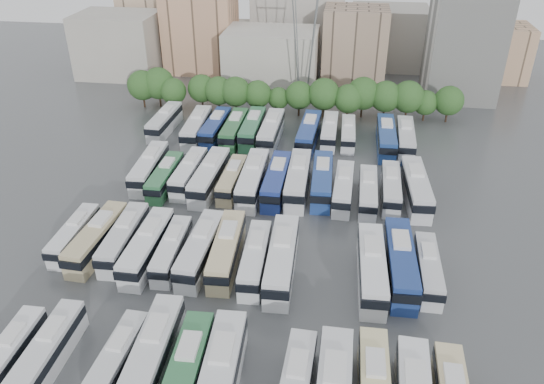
# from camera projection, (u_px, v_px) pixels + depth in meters

# --- Properties ---
(ground) EXTENTS (220.00, 220.00, 0.00)m
(ground) POSITION_uv_depth(u_px,v_px,m) (251.00, 237.00, 68.14)
(ground) COLOR #424447
(ground) RESTS_ON ground
(tree_line) EXTENTS (65.18, 7.51, 8.05)m
(tree_line) POSITION_uv_depth(u_px,v_px,m) (288.00, 93.00, 101.99)
(tree_line) COLOR black
(tree_line) RESTS_ON ground
(city_buildings) EXTENTS (102.00, 35.00, 20.00)m
(city_buildings) POSITION_uv_depth(u_px,v_px,m) (273.00, 36.00, 126.52)
(city_buildings) COLOR #9E998E
(city_buildings) RESTS_ON ground
(apartment_tower) EXTENTS (14.00, 14.00, 26.00)m
(apartment_tower) POSITION_uv_depth(u_px,v_px,m) (466.00, 34.00, 106.97)
(apartment_tower) COLOR silver
(apartment_tower) RESTS_ON ground
(electricity_pylon) EXTENTS (9.00, 6.91, 33.83)m
(electricity_pylon) POSITION_uv_depth(u_px,v_px,m) (306.00, 8.00, 101.23)
(electricity_pylon) COLOR slate
(electricity_pylon) RESTS_ON ground
(bus_r0_s1) EXTENTS (2.46, 10.89, 3.41)m
(bus_r0_s1) POSITION_uv_depth(u_px,v_px,m) (7.00, 357.00, 48.71)
(bus_r0_s1) COLOR white
(bus_r0_s1) RESTS_ON ground
(bus_r0_s2) EXTENTS (2.54, 11.45, 3.59)m
(bus_r0_s2) POSITION_uv_depth(u_px,v_px,m) (48.00, 352.00, 49.08)
(bus_r0_s2) COLOR silver
(bus_r0_s2) RESTS_ON ground
(bus_r0_s4) EXTENTS (2.83, 10.92, 3.40)m
(bus_r0_s4) POSITION_uv_depth(u_px,v_px,m) (116.00, 362.00, 48.21)
(bus_r0_s4) COLOR silver
(bus_r0_s4) RESTS_ON ground
(bus_r0_s5) EXTENTS (3.28, 13.22, 4.12)m
(bus_r0_s5) POSITION_uv_depth(u_px,v_px,m) (152.00, 355.00, 48.40)
(bus_r0_s5) COLOR silver
(bus_r0_s5) RESTS_ON ground
(bus_r0_s6) EXTENTS (3.18, 12.65, 3.94)m
(bus_r0_s6) POSITION_uv_depth(u_px,v_px,m) (186.00, 373.00, 46.74)
(bus_r0_s6) COLOR #307043
(bus_r0_s6) RESTS_ON ground
(bus_r0_s7) EXTENTS (3.53, 13.75, 4.28)m
(bus_r0_s7) POSITION_uv_depth(u_px,v_px,m) (220.00, 378.00, 46.04)
(bus_r0_s7) COLOR silver
(bus_r0_s7) RESTS_ON ground
(bus_r1_s0) EXTENTS (2.37, 10.78, 3.38)m
(bus_r1_s0) POSITION_uv_depth(u_px,v_px,m) (74.00, 234.00, 65.71)
(bus_r1_s0) COLOR silver
(bus_r1_s0) RESTS_ON ground
(bus_r1_s1) EXTENTS (3.36, 12.61, 3.92)m
(bus_r1_s1) POSITION_uv_depth(u_px,v_px,m) (97.00, 238.00, 64.65)
(bus_r1_s1) COLOR tan
(bus_r1_s1) RESTS_ON ground
(bus_r1_s2) EXTENTS (2.93, 12.21, 3.81)m
(bus_r1_s2) POSITION_uv_depth(u_px,v_px,m) (124.00, 238.00, 64.70)
(bus_r1_s2) COLOR silver
(bus_r1_s2) RESTS_ON ground
(bus_r1_s3) EXTENTS (2.92, 12.81, 4.01)m
(bus_r1_s3) POSITION_uv_depth(u_px,v_px,m) (147.00, 246.00, 63.05)
(bus_r1_s3) COLOR silver
(bus_r1_s3) RESTS_ON ground
(bus_r1_s4) EXTENTS (2.68, 11.05, 3.45)m
(bus_r1_s4) POSITION_uv_depth(u_px,v_px,m) (172.00, 250.00, 62.92)
(bus_r1_s4) COLOR silver
(bus_r1_s4) RESTS_ON ground
(bus_r1_s5) EXTENTS (3.26, 12.79, 3.98)m
(bus_r1_s5) POSITION_uv_depth(u_px,v_px,m) (201.00, 249.00, 62.64)
(bus_r1_s5) COLOR silver
(bus_r1_s5) RESTS_ON ground
(bus_r1_s6) EXTENTS (3.33, 12.86, 4.00)m
(bus_r1_s6) POSITION_uv_depth(u_px,v_px,m) (227.00, 250.00, 62.46)
(bus_r1_s6) COLOR #CEBC8D
(bus_r1_s6) RESTS_ON ground
(bus_r1_s7) EXTENTS (2.98, 11.95, 3.72)m
(bus_r1_s7) POSITION_uv_depth(u_px,v_px,m) (255.00, 258.00, 61.24)
(bus_r1_s7) COLOR silver
(bus_r1_s7) RESTS_ON ground
(bus_r1_s8) EXTENTS (3.33, 13.76, 4.29)m
(bus_r1_s8) POSITION_uv_depth(u_px,v_px,m) (282.00, 259.00, 60.69)
(bus_r1_s8) COLOR silver
(bus_r1_s8) RESTS_ON ground
(bus_r1_s11) EXTENTS (3.27, 13.40, 4.18)m
(bus_r1_s11) POSITION_uv_depth(u_px,v_px,m) (372.00, 268.00, 59.38)
(bus_r1_s11) COLOR silver
(bus_r1_s11) RESTS_ON ground
(bus_r1_s12) EXTENTS (3.29, 13.76, 4.30)m
(bus_r1_s12) POSITION_uv_depth(u_px,v_px,m) (400.00, 262.00, 60.16)
(bus_r1_s12) COLOR navy
(bus_r1_s12) RESTS_ON ground
(bus_r1_s13) EXTENTS (2.46, 11.02, 3.45)m
(bus_r1_s13) POSITION_uv_depth(u_px,v_px,m) (428.00, 269.00, 59.78)
(bus_r1_s13) COLOR silver
(bus_r1_s13) RESTS_ON ground
(bus_r2_s1) EXTENTS (3.33, 12.85, 4.00)m
(bus_r2_s1) POSITION_uv_depth(u_px,v_px,m) (149.00, 168.00, 80.52)
(bus_r2_s1) COLOR silver
(bus_r2_s1) RESTS_ON ground
(bus_r2_s2) EXTENTS (2.55, 11.55, 3.62)m
(bus_r2_s2) POSITION_uv_depth(u_px,v_px,m) (165.00, 177.00, 78.43)
(bus_r2_s2) COLOR #2F6F42
(bus_r2_s2) RESTS_ON ground
(bus_r2_s3) EXTENTS (2.96, 12.10, 3.78)m
(bus_r2_s3) POSITION_uv_depth(u_px,v_px,m) (189.00, 173.00, 79.36)
(bus_r2_s3) COLOR silver
(bus_r2_s3) RESTS_ON ground
(bus_r2_s4) EXTENTS (3.48, 13.52, 4.21)m
(bus_r2_s4) POSITION_uv_depth(u_px,v_px,m) (210.00, 176.00, 77.96)
(bus_r2_s4) COLOR silver
(bus_r2_s4) RESTS_ON ground
(bus_r2_s5) EXTENTS (2.71, 11.24, 3.51)m
(bus_r2_s5) POSITION_uv_depth(u_px,v_px,m) (232.00, 179.00, 77.87)
(bus_r2_s5) COLOR tan
(bus_r2_s5) RESTS_ON ground
(bus_r2_s6) EXTENTS (3.09, 13.72, 4.30)m
(bus_r2_s6) POSITION_uv_depth(u_px,v_px,m) (253.00, 179.00, 77.12)
(bus_r2_s6) COLOR silver
(bus_r2_s6) RESTS_ON ground
(bus_r2_s7) EXTENTS (3.05, 13.20, 4.13)m
(bus_r2_s7) POSITION_uv_depth(u_px,v_px,m) (277.00, 180.00, 76.97)
(bus_r2_s7) COLOR navy
(bus_r2_s7) RESTS_ON ground
(bus_r2_s8) EXTENTS (3.14, 13.73, 4.30)m
(bus_r2_s8) POSITION_uv_depth(u_px,v_px,m) (298.00, 179.00, 77.07)
(bus_r2_s8) COLOR silver
(bus_r2_s8) RESTS_ON ground
(bus_r2_s9) EXTENTS (3.21, 13.24, 4.13)m
(bus_r2_s9) POSITION_uv_depth(u_px,v_px,m) (322.00, 180.00, 77.03)
(bus_r2_s9) COLOR navy
(bus_r2_s9) RESTS_ON ground
(bus_r2_s10) EXTENTS (2.93, 11.92, 3.72)m
(bus_r2_s10) POSITION_uv_depth(u_px,v_px,m) (343.00, 188.00, 75.47)
(bus_r2_s10) COLOR silver
(bus_r2_s10) RESTS_ON ground
(bus_r2_s11) EXTENTS (2.64, 11.46, 3.59)m
(bus_r2_s11) POSITION_uv_depth(u_px,v_px,m) (368.00, 192.00, 74.59)
(bus_r2_s11) COLOR silver
(bus_r2_s11) RESTS_ON ground
(bus_r2_s12) EXTENTS (2.81, 11.79, 3.68)m
(bus_r2_s12) POSITION_uv_depth(u_px,v_px,m) (391.00, 188.00, 75.54)
(bus_r2_s12) COLOR silver
(bus_r2_s12) RESTS_ON ground
(bus_r2_s13) EXTENTS (3.63, 13.71, 4.26)m
(bus_r2_s13) POSITION_uv_depth(u_px,v_px,m) (416.00, 188.00, 74.97)
(bus_r2_s13) COLOR silver
(bus_r2_s13) RESTS_ON ground
(bus_r3_s0) EXTENTS (3.12, 12.67, 3.95)m
(bus_r3_s0) POSITION_uv_depth(u_px,v_px,m) (165.00, 121.00, 96.23)
(bus_r3_s0) COLOR silver
(bus_r3_s0) RESTS_ON ground
(bus_r3_s2) EXTENTS (3.37, 13.39, 4.17)m
(bus_r3_s2) POSITION_uv_depth(u_px,v_px,m) (197.00, 127.00, 93.58)
(bus_r3_s2) COLOR silver
(bus_r3_s2) RESTS_ON ground
(bus_r3_s3) EXTENTS (3.23, 12.81, 3.99)m
(bus_r3_s3) POSITION_uv_depth(u_px,v_px,m) (215.00, 128.00, 93.67)
(bus_r3_s3) COLOR navy
(bus_r3_s3) RESTS_ON ground
(bus_r3_s4) EXTENTS (2.94, 12.92, 4.04)m
(bus_r3_s4) POSITION_uv_depth(u_px,v_px,m) (234.00, 129.00, 93.02)
(bus_r3_s4) COLOR #2B6638
(bus_r3_s4) RESTS_ON ground
(bus_r3_s5) EXTENTS (2.90, 13.16, 4.13)m
(bus_r3_s5) POSITION_uv_depth(u_px,v_px,m) (253.00, 128.00, 93.26)
(bus_r3_s5) COLOR #307249
(bus_r3_s5) RESTS_ON ground
(bus_r3_s6) EXTENTS (3.15, 13.43, 4.20)m
(bus_r3_s6) POSITION_uv_depth(u_px,v_px,m) (271.00, 131.00, 92.24)
(bus_r3_s6) COLOR silver
(bus_r3_s6) RESTS_ON ground
(bus_r3_s8) EXTENTS (3.58, 13.56, 4.22)m
(bus_r3_s8) POSITION_uv_depth(u_px,v_px,m) (309.00, 133.00, 91.48)
(bus_r3_s8) COLOR navy
(bus_r3_s8) RESTS_ON ground
(bus_r3_s9) EXTENTS (2.64, 11.85, 3.71)m
(bus_r3_s9) POSITION_uv_depth(u_px,v_px,m) (329.00, 131.00, 92.76)
(bus_r3_s9) COLOR silver
(bus_r3_s9) RESTS_ON ground
(bus_r3_s10) EXTENTS (2.55, 11.04, 3.45)m
(bus_r3_s10) POSITION_uv_depth(u_px,v_px,m) (348.00, 133.00, 92.25)
(bus_r3_s10) COLOR silver
(bus_r3_s10) RESTS_ON ground
(bus_r3_s12) EXTENTS (2.95, 13.42, 4.21)m
(bus_r3_s12) POSITION_uv_depth(u_px,v_px,m) (386.00, 137.00, 89.90)
(bus_r3_s12) COLOR navy
(bus_r3_s12) RESTS_ON ground
(bus_r3_s13) EXTENTS (3.17, 12.77, 3.98)m
(bus_r3_s13) POSITION_uv_depth(u_px,v_px,m) (405.00, 138.00, 89.94)
(bus_r3_s13) COLOR silver
(bus_r3_s13) RESTS_ON ground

